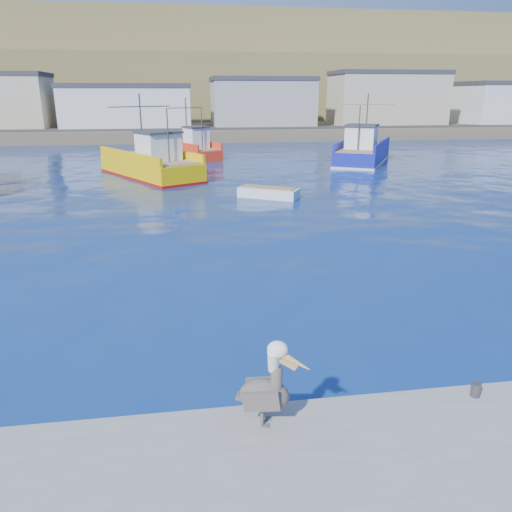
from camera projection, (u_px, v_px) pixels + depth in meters
The scene contains 8 objects.
ground at pixel (296, 349), 13.26m from camera, with size 260.00×260.00×0.00m, color #071A53.
dock_bollards at pixel (365, 400), 9.95m from camera, with size 36.20×0.20×0.30m.
far_shore at pixel (189, 81), 113.02m from camera, with size 200.00×81.00×24.00m.
trawler_yellow_b at pixel (151, 164), 39.84m from camera, with size 8.84×11.56×6.49m.
trawler_blue at pixel (362, 152), 48.10m from camera, with size 8.71×11.46×6.47m.
boat_orange at pixel (192, 148), 51.36m from camera, with size 6.17×8.06×5.99m.
skiff_mid at pixel (269, 194), 32.20m from camera, with size 4.00×3.18×0.84m.
pelican at pixel (267, 389), 9.28m from camera, with size 1.39×0.81×1.74m.
Camera 1 is at (-2.83, -11.53, 6.49)m, focal length 35.00 mm.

